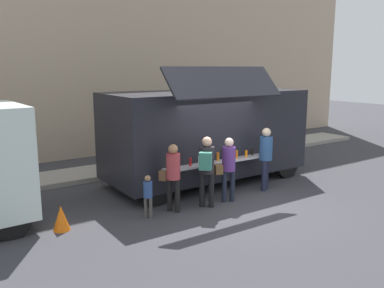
# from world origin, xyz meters

# --- Properties ---
(ground_plane) EXTENTS (60.00, 60.00, 0.00)m
(ground_plane) POSITION_xyz_m (0.00, 0.00, 0.00)
(ground_plane) COLOR #38383D
(curb_strip) EXTENTS (28.00, 1.60, 0.15)m
(curb_strip) POSITION_xyz_m (-3.43, 4.76, 0.07)
(curb_strip) COLOR #9E998E
(curb_strip) RESTS_ON ground
(building_behind) EXTENTS (32.00, 2.40, 10.94)m
(building_behind) POSITION_xyz_m (-2.43, 8.66, 5.47)
(building_behind) COLOR tan
(building_behind) RESTS_ON ground
(food_truck_main) EXTENTS (6.09, 3.25, 3.46)m
(food_truck_main) POSITION_xyz_m (0.57, 2.14, 1.51)
(food_truck_main) COLOR black
(food_truck_main) RESTS_ON ground
(traffic_cone_orange) EXTENTS (0.36, 0.36, 0.55)m
(traffic_cone_orange) POSITION_xyz_m (-4.28, 0.82, 0.28)
(traffic_cone_orange) COLOR orange
(traffic_cone_orange) RESTS_ON ground
(trash_bin) EXTENTS (0.60, 0.60, 0.86)m
(trash_bin) POSITION_xyz_m (4.16, 4.46, 0.43)
(trash_bin) COLOR #306336
(trash_bin) RESTS_ON ground
(customer_front_ordering) EXTENTS (0.55, 0.35, 1.68)m
(customer_front_ordering) POSITION_xyz_m (-0.14, 0.26, 1.00)
(customer_front_ordering) COLOR #1E2435
(customer_front_ordering) RESTS_ON ground
(customer_mid_with_backpack) EXTENTS (0.55, 0.55, 1.78)m
(customer_mid_with_backpack) POSITION_xyz_m (-0.86, 0.22, 1.09)
(customer_mid_with_backpack) COLOR black
(customer_mid_with_backpack) RESTS_ON ground
(customer_rear_waiting) EXTENTS (0.41, 0.52, 1.66)m
(customer_rear_waiting) POSITION_xyz_m (-1.70, 0.45, 0.98)
(customer_rear_waiting) COLOR black
(customer_rear_waiting) RESTS_ON ground
(customer_extra_browsing) EXTENTS (0.36, 0.36, 1.78)m
(customer_extra_browsing) POSITION_xyz_m (1.39, 0.45, 1.06)
(customer_extra_browsing) COLOR #1E2239
(customer_extra_browsing) RESTS_ON ground
(child_near_queue) EXTENTS (0.21, 0.21, 1.02)m
(child_near_queue) POSITION_xyz_m (-2.40, 0.40, 0.61)
(child_near_queue) COLOR #4D4945
(child_near_queue) RESTS_ON ground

